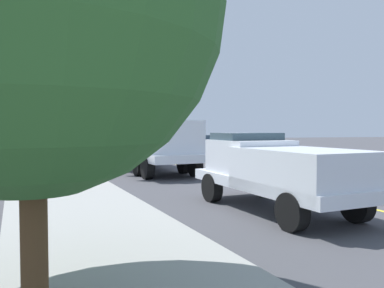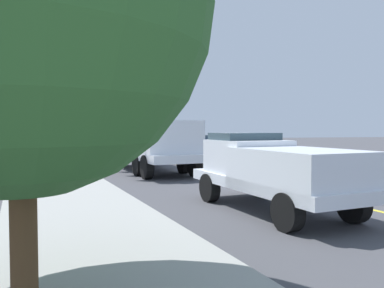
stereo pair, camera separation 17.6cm
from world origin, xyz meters
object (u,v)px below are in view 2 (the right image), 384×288
(service_pickup_truck, at_px, (274,169))
(traffic_cone_mid_rear, at_px, (162,157))
(passing_minivan, at_px, (190,145))
(traffic_signal_mast, at_px, (66,68))
(traffic_cone_mid_front, at_px, (225,170))
(utility_bucket_truck, at_px, (150,139))

(service_pickup_truck, xyz_separation_m, traffic_cone_mid_rear, (14.81, 0.64, -0.75))
(passing_minivan, bearing_deg, traffic_signal_mast, 124.20)
(traffic_signal_mast, bearing_deg, service_pickup_truck, -153.42)
(traffic_cone_mid_rear, bearing_deg, traffic_cone_mid_front, -169.72)
(traffic_signal_mast, bearing_deg, utility_bucket_truck, -115.56)
(utility_bucket_truck, xyz_separation_m, service_pickup_truck, (-10.31, -1.97, -0.52))
(utility_bucket_truck, height_order, traffic_cone_mid_front, utility_bucket_truck)
(utility_bucket_truck, bearing_deg, traffic_signal_mast, 64.44)
(utility_bucket_truck, relative_size, passing_minivan, 1.68)
(service_pickup_truck, distance_m, traffic_signal_mast, 14.42)
(service_pickup_truck, bearing_deg, traffic_cone_mid_rear, 2.46)
(passing_minivan, bearing_deg, traffic_cone_mid_rear, 139.84)
(traffic_signal_mast, bearing_deg, traffic_cone_mid_front, -129.03)
(service_pickup_truck, height_order, traffic_cone_mid_front, service_pickup_truck)
(service_pickup_truck, relative_size, traffic_signal_mast, 0.77)
(utility_bucket_truck, height_order, traffic_signal_mast, utility_bucket_truck)
(traffic_cone_mid_front, distance_m, traffic_signal_mast, 10.32)
(utility_bucket_truck, bearing_deg, traffic_cone_mid_front, -142.56)
(traffic_cone_mid_front, xyz_separation_m, traffic_signal_mast, (5.68, 7.01, 5.01))
(utility_bucket_truck, bearing_deg, service_pickup_truck, -169.19)
(service_pickup_truck, relative_size, passing_minivan, 1.16)
(traffic_signal_mast, bearing_deg, traffic_cone_mid_rear, -65.78)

